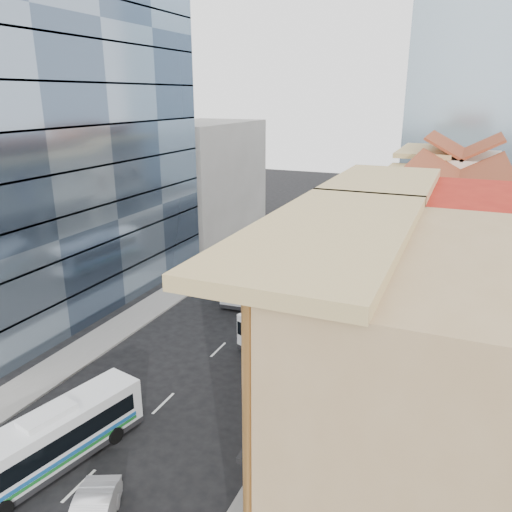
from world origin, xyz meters
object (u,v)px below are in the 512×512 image
at_px(bus_left_near, 51,439).
at_px(bus_right, 294,315).
at_px(office_tower, 50,122).
at_px(shophouse_tan, 418,396).
at_px(bus_left_far, 253,273).

bearing_deg(bus_left_near, bus_right, 83.37).
bearing_deg(office_tower, bus_right, 1.07).
height_order(shophouse_tan, bus_left_near, shophouse_tan).
distance_m(bus_left_near, bus_left_far, 24.79).
height_order(bus_left_far, bus_right, bus_left_far).
height_order(shophouse_tan, bus_right, shophouse_tan).
distance_m(bus_left_near, bus_right, 18.83).
height_order(shophouse_tan, bus_left_far, shophouse_tan).
distance_m(shophouse_tan, bus_right, 18.03).
bearing_deg(bus_left_near, office_tower, 143.03).
bearing_deg(office_tower, bus_left_near, -49.27).
relative_size(office_tower, bus_left_near, 3.15).
bearing_deg(shophouse_tan, bus_right, 124.50).
relative_size(office_tower, bus_right, 3.15).
xyz_separation_m(bus_left_near, bus_right, (6.11, 17.81, 0.00)).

